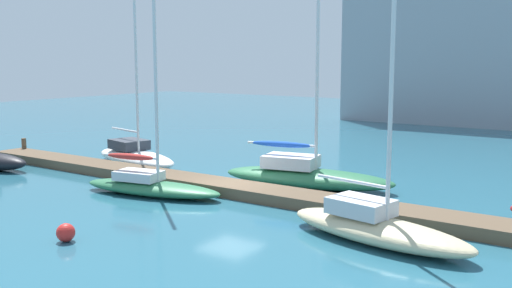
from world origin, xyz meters
TOP-DOWN VIEW (x-y plane):
  - ground_plane at (0.00, 0.00)m, footprint 120.00×120.00m
  - dock_pier at (0.00, 0.00)m, footprint 33.99×1.85m
  - dock_piling_near_end at (-16.60, 0.77)m, footprint 0.28×0.28m
  - sailboat_1 at (-8.76, 2.57)m, footprint 7.25×3.82m
  - sailboat_2 at (-2.76, -2.26)m, footprint 6.97×3.04m
  - sailboat_3 at (2.08, 3.03)m, footprint 8.53×3.94m
  - sailboat_4 at (8.13, -2.85)m, footprint 7.00×3.21m
  - mooring_buoy_red at (-0.28, -8.60)m, footprint 0.61×0.61m
  - harbor_building_distant at (2.29, 38.07)m, footprint 25.37×12.91m

SIDE VIEW (x-z plane):
  - ground_plane at x=0.00m, z-range 0.00..0.00m
  - dock_pier at x=0.00m, z-range 0.00..0.49m
  - mooring_buoy_red at x=-0.28m, z-range 0.00..0.61m
  - sailboat_2 at x=-2.76m, z-range -4.20..5.21m
  - dock_piling_near_end at x=-16.60m, z-range 0.00..1.12m
  - sailboat_1 at x=-8.76m, z-range -5.02..6.19m
  - sailboat_4 at x=8.13m, z-range -5.10..6.28m
  - sailboat_3 at x=2.08m, z-range -5.12..6.36m
  - harbor_building_distant at x=2.29m, z-range 0.00..15.01m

